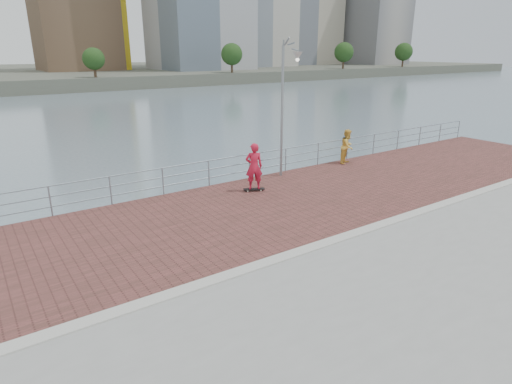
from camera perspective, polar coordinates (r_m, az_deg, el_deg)
water at (r=13.31m, az=5.08°, el=-15.93°), size 400.00×400.00×0.00m
brick_lane at (r=14.97m, az=-3.48°, el=-3.08°), size 40.00×6.80×0.02m
curb at (r=12.28m, az=5.35°, el=-8.09°), size 40.00×0.40×0.06m
guardrail at (r=17.61m, az=-9.27°, el=2.38°), size 39.06×0.06×1.13m
street_lamp at (r=18.58m, az=4.37°, el=13.97°), size 0.42×1.21×5.71m
skateboard at (r=17.41m, az=-0.27°, el=0.39°), size 0.88×0.57×0.10m
skateboarder at (r=17.13m, az=-0.27°, el=3.43°), size 0.82×0.70×1.90m
bystander at (r=22.03m, az=12.08°, el=5.96°), size 1.02×0.93×1.72m
shoreline_trees at (r=92.62m, az=-12.26°, el=17.46°), size 169.69×5.17×6.89m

